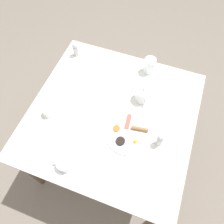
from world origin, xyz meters
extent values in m
plane|color=#70665B|center=(0.00, 0.00, 0.00)|extent=(8.00, 8.00, 0.00)
cube|color=silver|center=(0.00, 0.00, 0.73)|extent=(1.06, 1.07, 0.03)
cylinder|color=brown|center=(-0.48, -0.49, 0.36)|extent=(0.04, 0.04, 0.72)
cylinder|color=brown|center=(0.48, -0.49, 0.36)|extent=(0.04, 0.04, 0.72)
cylinder|color=brown|center=(-0.48, 0.49, 0.36)|extent=(0.04, 0.04, 0.72)
cylinder|color=brown|center=(0.48, 0.49, 0.36)|extent=(0.04, 0.04, 0.72)
cylinder|color=white|center=(-0.10, -0.14, 0.75)|extent=(0.29, 0.29, 0.01)
cylinder|color=white|center=(-0.15, -0.20, 0.76)|extent=(0.07, 0.07, 0.00)
sphere|color=yellow|center=(-0.15, -0.20, 0.77)|extent=(0.02, 0.02, 0.02)
cylinder|color=brown|center=(-0.06, -0.21, 0.77)|extent=(0.04, 0.11, 0.02)
cube|color=#B74C42|center=(-0.03, -0.12, 0.76)|extent=(0.11, 0.04, 0.01)
cylinder|color=#D16023|center=(-0.10, -0.07, 0.76)|extent=(0.05, 0.05, 0.01)
cylinder|color=black|center=(-0.17, -0.12, 0.77)|extent=(0.06, 0.06, 0.02)
cylinder|color=white|center=(0.18, -0.15, 0.79)|extent=(0.10, 0.10, 0.09)
cylinder|color=white|center=(0.18, -0.15, 0.85)|extent=(0.07, 0.07, 0.01)
sphere|color=white|center=(0.18, -0.15, 0.86)|extent=(0.02, 0.02, 0.02)
cone|color=white|center=(0.13, -0.19, 0.80)|extent=(0.06, 0.05, 0.05)
torus|color=white|center=(0.23, -0.12, 0.79)|extent=(0.07, 0.05, 0.08)
cylinder|color=white|center=(-0.42, 0.13, 0.75)|extent=(0.15, 0.15, 0.01)
cylinder|color=white|center=(-0.42, 0.13, 0.78)|extent=(0.09, 0.09, 0.06)
cylinder|color=olive|center=(-0.42, 0.13, 0.77)|extent=(0.08, 0.08, 0.04)
torus|color=white|center=(-0.43, 0.18, 0.78)|extent=(0.02, 0.05, 0.05)
cylinder|color=white|center=(0.44, -0.13, 0.80)|extent=(0.08, 0.08, 0.12)
cylinder|color=white|center=(-0.15, 0.39, 0.78)|extent=(0.06, 0.06, 0.06)
torus|color=white|center=(-0.11, 0.39, 0.78)|extent=(0.04, 0.01, 0.04)
cylinder|color=#BCBCC1|center=(-0.10, -0.34, 0.79)|extent=(0.04, 0.04, 0.08)
sphere|color=#BCBCC1|center=(-0.10, -0.34, 0.84)|extent=(0.04, 0.04, 0.04)
cylinder|color=#BCBCC1|center=(0.40, 0.44, 0.79)|extent=(0.04, 0.04, 0.08)
sphere|color=#BCBCC1|center=(0.40, 0.44, 0.84)|extent=(0.04, 0.04, 0.04)
cube|color=white|center=(-0.16, 0.17, 0.75)|extent=(0.18, 0.15, 0.01)
cube|color=silver|center=(-0.39, -0.17, 0.75)|extent=(0.06, 0.17, 0.00)
cube|color=silver|center=(0.31, 0.21, 0.75)|extent=(0.12, 0.19, 0.00)
camera|label=1|loc=(-0.66, -0.24, 2.01)|focal=35.00mm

